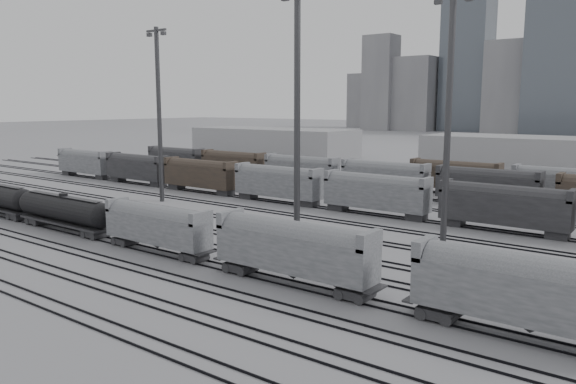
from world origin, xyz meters
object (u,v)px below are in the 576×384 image
Objects in this scene: light_mast_c at (297,108)px; tank_car_b at (64,210)px; hopper_car_b at (293,247)px; hopper_car_c at (533,290)px; hopper_car_a at (157,224)px.

tank_car_b is at bearing -150.64° from light_mast_c.
hopper_car_c is (18.77, 0.00, 0.09)m from hopper_car_b.
hopper_car_b is at bearing 0.00° from tank_car_b.
hopper_car_c is at bearing 0.00° from hopper_car_b.
light_mast_c is at bearing 29.36° from tank_car_b.
hopper_car_a is at bearing -118.98° from light_mast_c.
hopper_car_b is (17.24, 0.00, 0.33)m from hopper_car_a.
hopper_car_b is 18.77m from hopper_car_c.
light_mast_c reaches higher than hopper_car_c.
hopper_car_c reaches higher than hopper_car_b.
hopper_car_c is at bearing 0.00° from hopper_car_a.
hopper_car_a is 17.24m from hopper_car_b.
hopper_car_a is 0.90× the size of hopper_car_b.
hopper_car_a is (16.77, 0.00, 0.45)m from tank_car_b.
hopper_car_a is 0.49× the size of light_mast_c.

